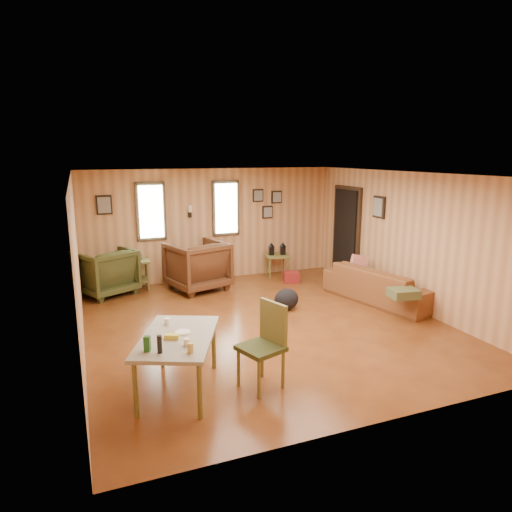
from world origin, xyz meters
The scene contains 11 objects.
room centered at (0.17, 0.27, 1.21)m, with size 5.54×6.04×2.44m.
sofa centered at (2.47, 0.31, 0.43)m, with size 2.21×0.65×0.87m, color brown.
recliner_brown centered at (-0.53, 2.31, 0.54)m, with size 1.06×0.99×1.09m, color #4E2B17.
recliner_green centered at (-2.28, 2.63, 0.50)m, with size 0.97×0.91×0.99m, color #393E1C.
end_table centered at (-1.71, 2.79, 0.42)m, with size 0.62×0.57×0.75m.
side_table centered at (1.35, 2.57, 0.54)m, with size 0.58×0.58×0.79m.
cooler centered at (1.47, 2.09, 0.12)m, with size 0.38×0.31×0.23m.
backpack centered at (0.62, 0.51, 0.19)m, with size 0.46×0.36×0.38m.
sofa_pillows centered at (2.25, 0.03, 0.51)m, with size 0.70×1.95×0.40m.
dining_table centered at (-1.74, -1.60, 0.62)m, with size 1.26×1.53×0.87m.
dining_chair centered at (-0.75, -1.84, 0.57)m, with size 0.58×0.58×1.02m.
Camera 1 is at (-2.67, -6.45, 2.70)m, focal length 32.00 mm.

